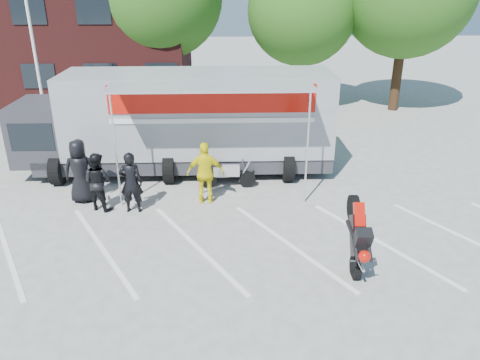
{
  "coord_description": "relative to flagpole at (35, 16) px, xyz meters",
  "views": [
    {
      "loc": [
        0.91,
        -9.45,
        6.3
      ],
      "look_at": [
        1.38,
        2.25,
        1.3
      ],
      "focal_mm": 35.0,
      "sensor_mm": 36.0,
      "label": 1
    }
  ],
  "objects": [
    {
      "name": "spectator_leather_c",
      "position": [
        3.49,
        -6.7,
        -4.17
      ],
      "size": [
        1.05,
        0.96,
        1.76
      ],
      "primitive_type": "imported",
      "rotation": [
        0.0,
        0.0,
        2.71
      ],
      "color": "black",
      "rests_on": "ground"
    },
    {
      "name": "office_building",
      "position": [
        -3.76,
        8.0,
        -1.55
      ],
      "size": [
        18.0,
        8.0,
        7.0
      ],
      "primitive_type": "cube",
      "color": "#471817",
      "rests_on": "ground"
    },
    {
      "name": "spectator_hivis",
      "position": [
        6.64,
        -6.4,
        -4.09
      ],
      "size": [
        1.13,
        0.48,
        1.93
      ],
      "primitive_type": "imported",
      "rotation": [
        0.0,
        0.0,
        3.14
      ],
      "color": "#FCED0D",
      "rests_on": "ground"
    },
    {
      "name": "parked_motorcycle",
      "position": [
        7.33,
        -5.3,
        -5.05
      ],
      "size": [
        1.88,
        0.64,
        0.98
      ],
      "primitive_type": null,
      "rotation": [
        0.0,
        0.0,
        1.56
      ],
      "color": "silver",
      "rests_on": "ground"
    },
    {
      "name": "tree_mid",
      "position": [
        11.24,
        5.0,
        -0.11
      ],
      "size": [
        5.44,
        5.44,
        7.68
      ],
      "color": "#382314",
      "rests_on": "ground"
    },
    {
      "name": "ground",
      "position": [
        6.24,
        -10.0,
        -5.05
      ],
      "size": [
        100.0,
        100.0,
        0.0
      ],
      "primitive_type": "plane",
      "color": "#A9A9A4",
      "rests_on": "ground"
    },
    {
      "name": "spectator_leather_a",
      "position": [
        2.85,
        -6.16,
        -4.06
      ],
      "size": [
        1.0,
        0.68,
        1.99
      ],
      "primitive_type": "imported",
      "rotation": [
        0.0,
        0.0,
        3.19
      ],
      "color": "black",
      "rests_on": "ground"
    },
    {
      "name": "stunt_bike_rider",
      "position": [
        10.19,
        -9.9,
        -5.05
      ],
      "size": [
        0.83,
        1.68,
        1.95
      ],
      "primitive_type": null,
      "rotation": [
        0.0,
        0.0,
        -0.03
      ],
      "color": "black",
      "rests_on": "ground"
    },
    {
      "name": "flagpole",
      "position": [
        0.0,
        0.0,
        0.0
      ],
      "size": [
        1.61,
        0.12,
        8.0
      ],
      "color": "white",
      "rests_on": "ground"
    },
    {
      "name": "transporter_truck",
      "position": [
        5.88,
        -3.76,
        -5.05
      ],
      "size": [
        11.04,
        5.36,
        3.5
      ],
      "primitive_type": null,
      "rotation": [
        0.0,
        0.0,
        -0.01
      ],
      "color": "#93969B",
      "rests_on": "ground"
    },
    {
      "name": "spectator_leather_b",
      "position": [
        4.51,
        -6.92,
        -4.13
      ],
      "size": [
        0.69,
        0.46,
        1.85
      ],
      "primitive_type": "imported",
      "rotation": [
        0.0,
        0.0,
        3.11
      ],
      "color": "black",
      "rests_on": "ground"
    },
    {
      "name": "parking_bay_lines",
      "position": [
        6.24,
        -9.0,
        -5.05
      ],
      "size": [
        18.09,
        13.33,
        0.01
      ],
      "primitive_type": "cube",
      "rotation": [
        0.0,
        0.0,
        0.52
      ],
      "color": "white",
      "rests_on": "ground"
    }
  ]
}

